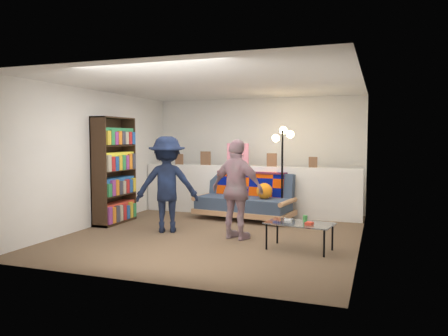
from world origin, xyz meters
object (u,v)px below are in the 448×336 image
Objects in this scene: futon_sofa at (246,200)px; coffee_table at (300,225)px; bookshelf at (114,174)px; floor_lamp at (283,154)px; person_left at (167,184)px; person_right at (237,189)px.

futon_sofa is 1.99× the size of coffee_table.
bookshelf is 3.68m from coffee_table.
coffee_table is 2.35m from floor_lamp.
bookshelf is 1.22× the size of person_left.
coffee_table is 1.16m from person_right.
futon_sofa is 1.27× the size of person_right.
bookshelf reaches higher than person_right.
person_right is (2.52, -0.47, -0.13)m from bookshelf.
floor_lamp is (0.69, 0.08, 0.89)m from futon_sofa.
futon_sofa is 1.23× the size of person_left.
person_right is at bearing -10.50° from bookshelf.
bookshelf is at bearing 167.26° from coffee_table.
person_left is at bearing 11.35° from person_right.
bookshelf reaches higher than floor_lamp.
person_left reaches higher than coffee_table.
coffee_table is 2.37m from person_left.
futon_sofa is 1.01× the size of bookshelf.
person_right is at bearing -100.95° from floor_lamp.
coffee_table is at bearing -55.08° from futon_sofa.
coffee_table is 0.62× the size of person_left.
person_left is 1.03× the size of person_right.
futon_sofa is at bearing -61.38° from person_right.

